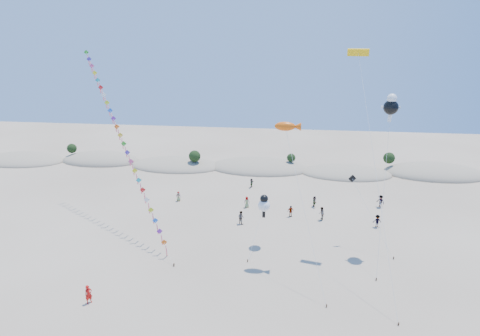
% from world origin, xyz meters
% --- Properties ---
extents(ground, '(160.00, 160.00, 0.00)m').
position_xyz_m(ground, '(0.00, 0.00, 0.00)').
color(ground, gray).
rests_on(ground, ground).
extents(dune_ridge, '(145.30, 11.49, 5.57)m').
position_xyz_m(dune_ridge, '(1.06, 45.14, 0.11)').
color(dune_ridge, gray).
rests_on(dune_ridge, ground).
extents(kite_train, '(18.48, 20.63, 22.37)m').
position_xyz_m(kite_train, '(-16.11, 20.87, 11.60)').
color(kite_train, '#3F2D1E').
rests_on(kite_train, ground).
extents(fish_kite, '(5.63, 9.72, 15.45)m').
position_xyz_m(fish_kite, '(5.25, 14.05, 14.92)').
color(fish_kite, '#3F2D1E').
rests_on(fish_kite, ground).
extents(cartoon_kite_low, '(2.21, 5.19, 6.33)m').
position_xyz_m(cartoon_kite_low, '(2.78, 16.21, 5.15)').
color(cartoon_kite_low, '#3F2D1E').
rests_on(cartoon_kite_low, ground).
extents(cartoon_kite_high, '(2.44, 8.92, 18.02)m').
position_xyz_m(cartoon_kite_high, '(16.23, 17.91, 16.70)').
color(cartoon_kite_high, '#3F2D1E').
rests_on(cartoon_kite_high, ground).
extents(parafoil_kite, '(4.25, 15.88, 22.64)m').
position_xyz_m(parafoil_kite, '(12.44, 18.17, 21.72)').
color(parafoil_kite, '#3F2D1E').
rests_on(parafoil_kite, ground).
extents(dark_kite, '(5.14, 4.49, 8.42)m').
position_xyz_m(dark_kite, '(14.14, 17.60, 5.96)').
color(dark_kite, '#3F2D1E').
rests_on(dark_kite, ground).
extents(flyer_foreground, '(0.77, 0.80, 1.85)m').
position_xyz_m(flyer_foreground, '(-12.67, 2.82, 0.93)').
color(flyer_foreground, red).
rests_on(flyer_foreground, ground).
extents(beachgoers, '(31.05, 15.05, 1.86)m').
position_xyz_m(beachgoers, '(7.68, 26.43, 0.85)').
color(beachgoers, slate).
rests_on(beachgoers, ground).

